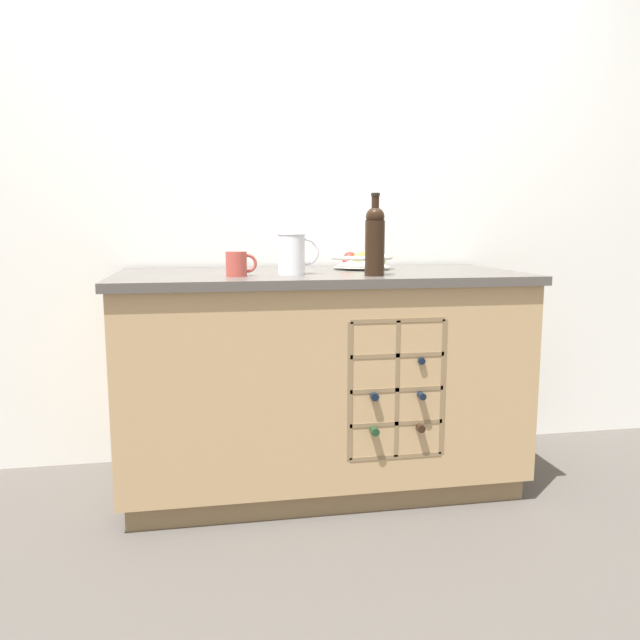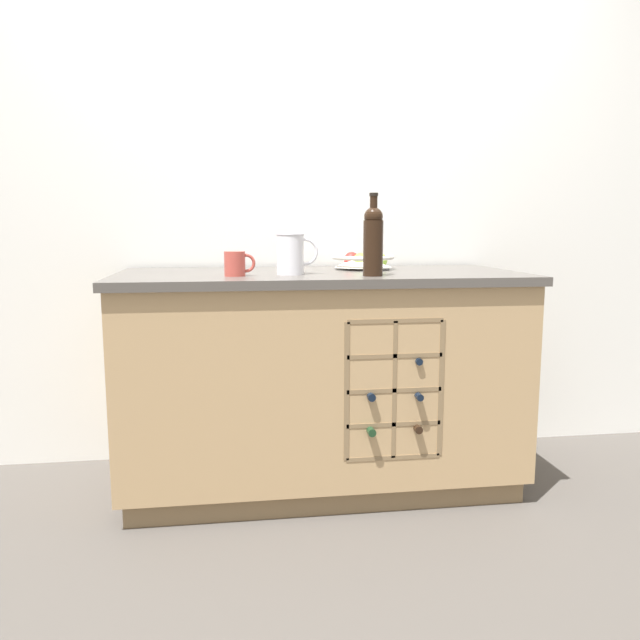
# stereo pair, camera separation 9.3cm
# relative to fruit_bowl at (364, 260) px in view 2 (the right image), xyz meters

# --- Properties ---
(ground_plane) EXTENTS (14.00, 14.00, 0.00)m
(ground_plane) POSITION_rel_fruit_bowl_xyz_m (-0.22, -0.14, -0.95)
(ground_plane) COLOR #4C4742
(back_wall) EXTENTS (4.40, 0.06, 2.55)m
(back_wall) POSITION_rel_fruit_bowl_xyz_m (-0.22, 0.28, 0.32)
(back_wall) COLOR white
(back_wall) RESTS_ON ground_plane
(kitchen_island) EXTENTS (1.65, 0.77, 0.91)m
(kitchen_island) POSITION_rel_fruit_bowl_xyz_m (-0.21, -0.15, -0.49)
(kitchen_island) COLOR olive
(kitchen_island) RESTS_ON ground_plane
(fruit_bowl) EXTENTS (0.27, 0.27, 0.08)m
(fruit_bowl) POSITION_rel_fruit_bowl_xyz_m (0.00, 0.00, 0.00)
(fruit_bowl) COLOR silver
(fruit_bowl) RESTS_ON kitchen_island
(white_pitcher) EXTENTS (0.17, 0.11, 0.16)m
(white_pitcher) POSITION_rel_fruit_bowl_xyz_m (-0.35, -0.25, 0.04)
(white_pitcher) COLOR white
(white_pitcher) RESTS_ON kitchen_island
(ceramic_mug) EXTENTS (0.12, 0.08, 0.09)m
(ceramic_mug) POSITION_rel_fruit_bowl_xyz_m (-0.56, -0.30, 0.01)
(ceramic_mug) COLOR #B7473D
(ceramic_mug) RESTS_ON kitchen_island
(standing_wine_bottle) EXTENTS (0.08, 0.08, 0.31)m
(standing_wine_bottle) POSITION_rel_fruit_bowl_xyz_m (-0.04, -0.37, 0.10)
(standing_wine_bottle) COLOR black
(standing_wine_bottle) RESTS_ON kitchen_island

